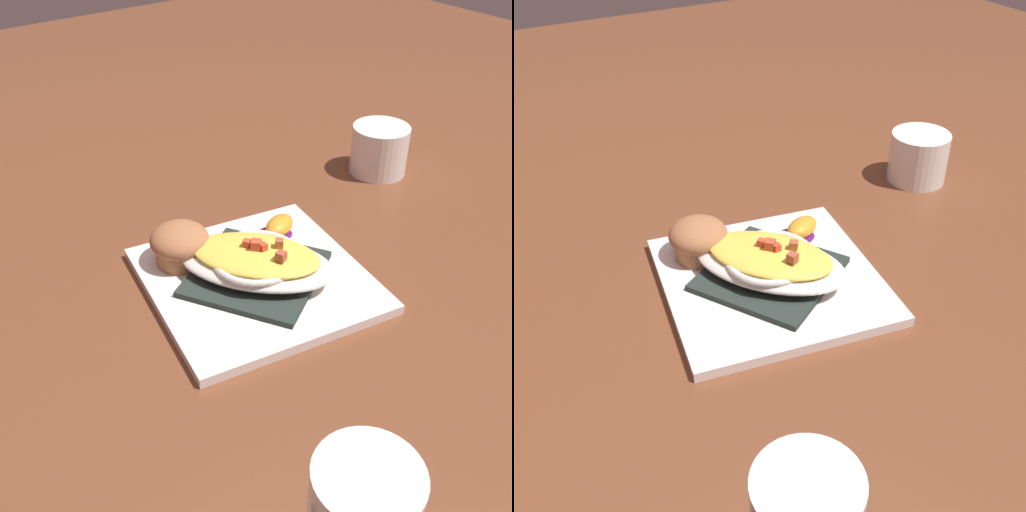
# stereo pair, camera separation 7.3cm
# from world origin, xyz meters

# --- Properties ---
(ground_plane) EXTENTS (2.60, 2.60, 0.00)m
(ground_plane) POSITION_xyz_m (0.00, 0.00, 0.00)
(ground_plane) COLOR brown
(square_plate) EXTENTS (0.30, 0.30, 0.01)m
(square_plate) POSITION_xyz_m (0.00, 0.00, 0.01)
(square_plate) COLOR white
(square_plate) RESTS_ON ground_plane
(folded_napkin) EXTENTS (0.20, 0.20, 0.01)m
(folded_napkin) POSITION_xyz_m (0.00, 0.00, 0.02)
(folded_napkin) COLOR #26302D
(folded_napkin) RESTS_ON square_plate
(gratin_dish) EXTENTS (0.22, 0.20, 0.04)m
(gratin_dish) POSITION_xyz_m (0.00, 0.00, 0.04)
(gratin_dish) COLOR silver
(gratin_dish) RESTS_ON folded_napkin
(muffin) EXTENTS (0.07, 0.07, 0.05)m
(muffin) POSITION_xyz_m (-0.08, -0.06, 0.04)
(muffin) COLOR #A36E43
(muffin) RESTS_ON square_plate
(orange_garnish) EXTENTS (0.06, 0.07, 0.02)m
(orange_garnish) POSITION_xyz_m (-0.06, 0.08, 0.02)
(orange_garnish) COLOR #581467
(orange_garnish) RESTS_ON square_plate
(coffee_mug) EXTENTS (0.09, 0.12, 0.08)m
(coffee_mug) POSITION_xyz_m (-0.12, 0.34, 0.04)
(coffee_mug) COLOR white
(coffee_mug) RESTS_ON ground_plane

